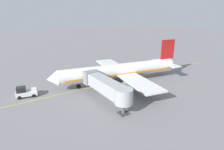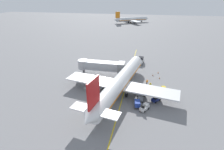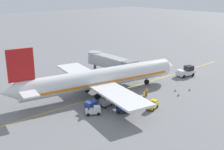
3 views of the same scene
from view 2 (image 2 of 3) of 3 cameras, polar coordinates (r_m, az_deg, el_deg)
The scene contains 17 objects.
ground_plane at distance 48.42m, azimuth 4.09°, elevation -5.17°, with size 400.00×400.00×0.00m, color slate.
gate_lead_in_line at distance 48.42m, azimuth 4.09°, elevation -5.16°, with size 0.24×80.00×0.01m, color gold.
parked_airliner at distance 46.20m, azimuth 2.72°, elevation -2.19°, with size 30.45×37.21×10.63m.
jet_bridge at distance 55.89m, azimuth -3.57°, elevation 3.04°, with size 15.20×3.50×4.98m.
pushback_tractor at distance 67.68m, azimuth 9.18°, elevation 4.58°, with size 3.04×4.75×2.40m.
baggage_tug_lead at distance 49.30m, azimuth 16.60°, elevation -4.71°, with size 1.92×2.75×1.62m.
baggage_tug_trailing at distance 44.98m, azimuth 14.24°, elevation -7.45°, with size 2.48×2.71×1.62m.
baggage_tug_spare at distance 41.23m, azimuth 10.56°, elevation -10.31°, with size 2.28×2.77×1.62m.
baggage_cart_front at distance 46.65m, azimuth 9.90°, elevation -5.42°, with size 1.61×2.97×1.58m.
baggage_cart_second_in_train at distance 44.21m, azimuth 9.18°, elevation -7.20°, with size 1.61×2.97×1.58m.
baggage_cart_third_in_train at distance 41.82m, azimuth 8.23°, elevation -9.17°, with size 1.61×2.97×1.58m.
ground_crew_wing_walker at distance 51.98m, azimuth 11.32°, elevation -2.21°, with size 0.62×0.52×1.69m.
ground_crew_loader at distance 50.54m, azimuth 12.32°, elevation -3.12°, with size 0.72×0.34×1.69m.
safety_cone_nose_left at distance 57.02m, azimuth 15.19°, elevation -0.84°, with size 0.36×0.36×0.59m.
safety_cone_nose_right at distance 58.43m, azimuth 13.15°, elevation 0.03°, with size 0.36×0.36×0.59m.
safety_cone_wing_tip at distance 60.80m, azimuth 14.77°, elevation 0.85°, with size 0.36×0.36×0.59m.
distant_taxiing_airliner at distance 170.05m, azimuth 6.38°, elevation 17.55°, with size 31.20×26.46×10.10m.
Camera 2 is at (5.23, -41.64, 24.16)m, focal length 28.12 mm.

